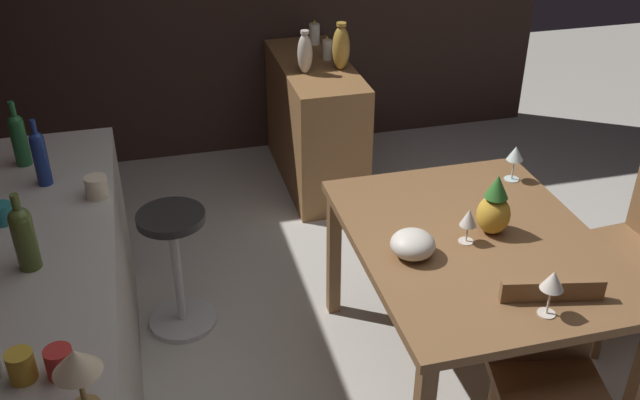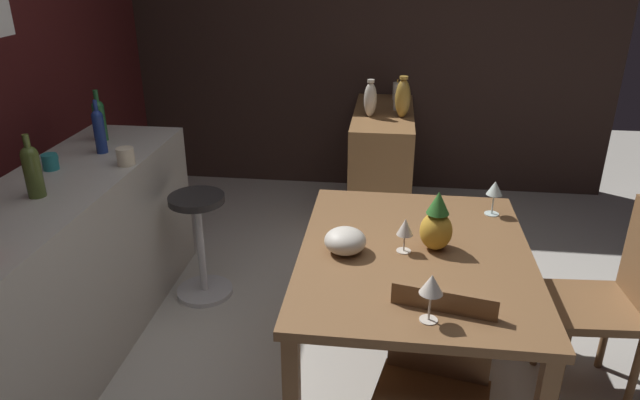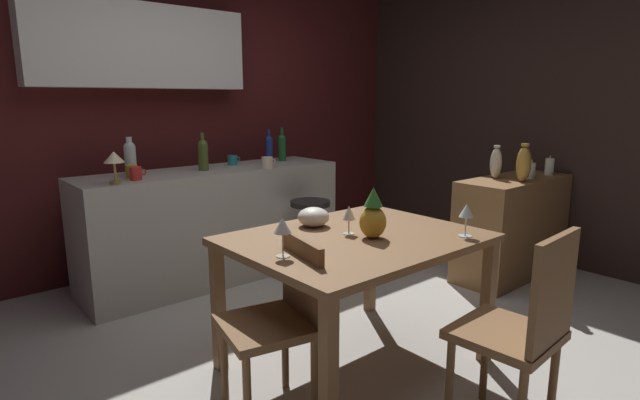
% 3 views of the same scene
% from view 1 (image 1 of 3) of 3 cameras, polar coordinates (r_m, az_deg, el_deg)
% --- Properties ---
extents(ground_plane, '(9.00, 9.00, 0.00)m').
position_cam_1_polar(ground_plane, '(3.46, 6.67, -13.32)').
color(ground_plane, '#B7B2A8').
extents(dining_table, '(1.27, 0.99, 0.74)m').
position_cam_1_polar(dining_table, '(3.09, 12.14, -4.32)').
color(dining_table, brown).
rests_on(dining_table, ground_plane).
extents(kitchen_counter, '(2.10, 0.60, 0.90)m').
position_cam_1_polar(kitchen_counter, '(3.07, -20.38, -10.95)').
color(kitchen_counter, '#B2ADA3').
rests_on(kitchen_counter, ground_plane).
extents(sideboard_cabinet, '(1.10, 0.44, 0.82)m').
position_cam_1_polar(sideboard_cabinet, '(4.78, -0.41, 6.12)').
color(sideboard_cabinet, olive).
rests_on(sideboard_cabinet, ground_plane).
extents(chair_near_window, '(0.47, 0.47, 0.83)m').
position_cam_1_polar(chair_near_window, '(2.87, 17.63, -13.31)').
color(chair_near_window, brown).
rests_on(chair_near_window, ground_plane).
extents(chair_by_doorway, '(0.42, 0.42, 0.93)m').
position_cam_1_polar(chair_by_doorway, '(3.68, 23.73, -3.04)').
color(chair_by_doorway, brown).
rests_on(chair_by_doorway, ground_plane).
extents(bar_stool, '(0.34, 0.34, 0.65)m').
position_cam_1_polar(bar_stool, '(3.56, -11.26, -5.23)').
color(bar_stool, '#262323').
rests_on(bar_stool, ground_plane).
extents(wine_glass_left, '(0.08, 0.08, 0.19)m').
position_cam_1_polar(wine_glass_left, '(2.63, 17.94, -6.15)').
color(wine_glass_left, silver).
rests_on(wine_glass_left, dining_table).
extents(wine_glass_right, '(0.07, 0.07, 0.15)m').
position_cam_1_polar(wine_glass_right, '(2.96, 11.68, -1.44)').
color(wine_glass_right, silver).
rests_on(wine_glass_right, dining_table).
extents(wine_glass_center, '(0.08, 0.08, 0.17)m').
position_cam_1_polar(wine_glass_center, '(3.47, 15.19, 3.49)').
color(wine_glass_center, silver).
rests_on(wine_glass_center, dining_table).
extents(pineapple_centerpiece, '(0.14, 0.14, 0.27)m').
position_cam_1_polar(pineapple_centerpiece, '(3.05, 13.62, -0.64)').
color(pineapple_centerpiece, gold).
rests_on(pineapple_centerpiece, dining_table).
extents(fruit_bowl, '(0.18, 0.18, 0.11)m').
position_cam_1_polar(fruit_bowl, '(2.87, 7.35, -3.49)').
color(fruit_bowl, beige).
rests_on(fruit_bowl, dining_table).
extents(wine_bottle_cobalt, '(0.06, 0.06, 0.29)m').
position_cam_1_polar(wine_bottle_cobalt, '(3.20, -21.28, 3.27)').
color(wine_bottle_cobalt, navy).
rests_on(wine_bottle_cobalt, kitchen_counter).
extents(wine_bottle_olive, '(0.08, 0.08, 0.29)m').
position_cam_1_polar(wine_bottle_olive, '(2.67, -22.40, -2.59)').
color(wine_bottle_olive, '#475623').
rests_on(wine_bottle_olive, kitchen_counter).
extents(wine_bottle_green, '(0.07, 0.07, 0.30)m').
position_cam_1_polar(wine_bottle_green, '(3.41, -22.74, 4.62)').
color(wine_bottle_green, '#1E592D').
rests_on(wine_bottle_green, kitchen_counter).
extents(cup_teal, '(0.11, 0.08, 0.08)m').
position_cam_1_polar(cup_teal, '(3.02, -23.86, -0.97)').
color(cup_teal, teal).
rests_on(cup_teal, kitchen_counter).
extents(cup_mustard, '(0.11, 0.08, 0.10)m').
position_cam_1_polar(cup_mustard, '(2.26, -22.55, -12.01)').
color(cup_mustard, gold).
rests_on(cup_mustard, kitchen_counter).
extents(cup_red, '(0.12, 0.08, 0.09)m').
position_cam_1_polar(cup_red, '(2.23, -19.89, -11.96)').
color(cup_red, red).
rests_on(cup_red, kitchen_counter).
extents(cup_cream, '(0.13, 0.09, 0.09)m').
position_cam_1_polar(cup_cream, '(3.07, -17.26, 1.00)').
color(cup_cream, beige).
rests_on(cup_cream, kitchen_counter).
extents(counter_lamp, '(0.13, 0.13, 0.21)m').
position_cam_1_polar(counter_lamp, '(2.03, -18.69, -12.35)').
color(counter_lamp, '#A58447').
rests_on(counter_lamp, kitchen_counter).
extents(pillar_candle_tall, '(0.06, 0.06, 0.15)m').
position_cam_1_polar(pillar_candle_tall, '(4.68, 0.57, 11.81)').
color(pillar_candle_tall, white).
rests_on(pillar_candle_tall, sideboard_cabinet).
extents(pillar_candle_short, '(0.07, 0.07, 0.16)m').
position_cam_1_polar(pillar_candle_short, '(4.97, -0.44, 13.00)').
color(pillar_candle_short, white).
rests_on(pillar_candle_short, sideboard_cabinet).
extents(vase_brass, '(0.11, 0.11, 0.29)m').
position_cam_1_polar(vase_brass, '(4.49, 1.68, 11.97)').
color(vase_brass, '#B78C38').
rests_on(vase_brass, sideboard_cabinet).
extents(vase_ceramic_ivory, '(0.09, 0.09, 0.27)m').
position_cam_1_polar(vase_ceramic_ivory, '(4.43, -1.20, 11.54)').
color(vase_ceramic_ivory, beige).
rests_on(vase_ceramic_ivory, sideboard_cabinet).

